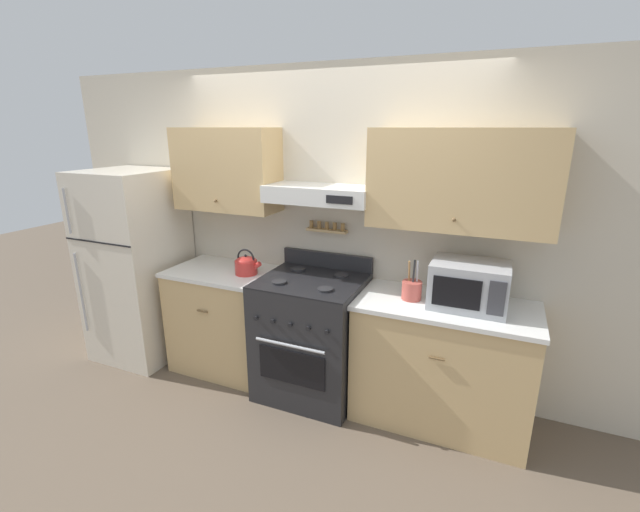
# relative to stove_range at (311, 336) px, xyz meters

# --- Properties ---
(ground_plane) EXTENTS (16.00, 16.00, 0.00)m
(ground_plane) POSITION_rel_stove_range_xyz_m (0.00, -0.27, -0.49)
(ground_plane) COLOR brown
(wall_back) EXTENTS (5.20, 0.46, 2.55)m
(wall_back) POSITION_rel_stove_range_xyz_m (0.06, 0.33, 0.93)
(wall_back) COLOR beige
(wall_back) RESTS_ON ground_plane
(counter_left) EXTENTS (0.91, 0.64, 0.92)m
(counter_left) POSITION_rel_stove_range_xyz_m (-0.85, 0.05, -0.03)
(counter_left) COLOR tan
(counter_left) RESTS_ON ground_plane
(counter_right) EXTENTS (1.23, 0.64, 0.92)m
(counter_right) POSITION_rel_stove_range_xyz_m (1.00, 0.05, -0.03)
(counter_right) COLOR tan
(counter_right) RESTS_ON ground_plane
(stove_range) EXTENTS (0.78, 0.73, 1.10)m
(stove_range) POSITION_rel_stove_range_xyz_m (0.00, 0.00, 0.00)
(stove_range) COLOR #232326
(stove_range) RESTS_ON ground_plane
(refrigerator) EXTENTS (0.74, 0.77, 1.73)m
(refrigerator) POSITION_rel_stove_range_xyz_m (-1.74, -0.03, 0.38)
(refrigerator) COLOR beige
(refrigerator) RESTS_ON ground_plane
(tea_kettle) EXTENTS (0.24, 0.18, 0.21)m
(tea_kettle) POSITION_rel_stove_range_xyz_m (-0.60, 0.04, 0.51)
(tea_kettle) COLOR red
(tea_kettle) RESTS_ON counter_left
(microwave) EXTENTS (0.50, 0.37, 0.31)m
(microwave) POSITION_rel_stove_range_xyz_m (1.13, 0.06, 0.58)
(microwave) COLOR #ADAFB5
(microwave) RESTS_ON counter_right
(utensil_crock) EXTENTS (0.14, 0.14, 0.29)m
(utensil_crock) POSITION_rel_stove_range_xyz_m (0.76, 0.04, 0.50)
(utensil_crock) COLOR #B24C42
(utensil_crock) RESTS_ON counter_right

